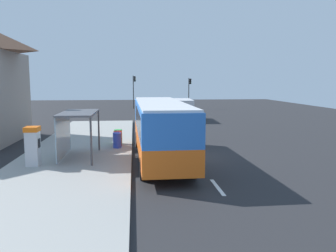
# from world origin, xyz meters

# --- Properties ---
(ground_plane) EXTENTS (56.00, 92.00, 0.04)m
(ground_plane) POSITION_xyz_m (0.00, 14.00, -0.02)
(ground_plane) COLOR #262628
(sidewalk_platform) EXTENTS (6.20, 30.00, 0.18)m
(sidewalk_platform) POSITION_xyz_m (-6.40, 2.00, 0.09)
(sidewalk_platform) COLOR #999993
(sidewalk_platform) RESTS_ON ground
(lane_stripe_seg_0) EXTENTS (0.16, 2.20, 0.01)m
(lane_stripe_seg_0) POSITION_xyz_m (0.25, -6.00, 0.01)
(lane_stripe_seg_0) COLOR silver
(lane_stripe_seg_0) RESTS_ON ground
(lane_stripe_seg_1) EXTENTS (0.16, 2.20, 0.01)m
(lane_stripe_seg_1) POSITION_xyz_m (0.25, -1.00, 0.01)
(lane_stripe_seg_1) COLOR silver
(lane_stripe_seg_1) RESTS_ON ground
(lane_stripe_seg_2) EXTENTS (0.16, 2.20, 0.01)m
(lane_stripe_seg_2) POSITION_xyz_m (0.25, 4.00, 0.01)
(lane_stripe_seg_2) COLOR silver
(lane_stripe_seg_2) RESTS_ON ground
(lane_stripe_seg_3) EXTENTS (0.16, 2.20, 0.01)m
(lane_stripe_seg_3) POSITION_xyz_m (0.25, 9.00, 0.01)
(lane_stripe_seg_3) COLOR silver
(lane_stripe_seg_3) RESTS_ON ground
(lane_stripe_seg_4) EXTENTS (0.16, 2.20, 0.01)m
(lane_stripe_seg_4) POSITION_xyz_m (0.25, 14.00, 0.01)
(lane_stripe_seg_4) COLOR silver
(lane_stripe_seg_4) RESTS_ON ground
(lane_stripe_seg_5) EXTENTS (0.16, 2.20, 0.01)m
(lane_stripe_seg_5) POSITION_xyz_m (0.25, 19.00, 0.01)
(lane_stripe_seg_5) COLOR silver
(lane_stripe_seg_5) RESTS_ON ground
(lane_stripe_seg_6) EXTENTS (0.16, 2.20, 0.01)m
(lane_stripe_seg_6) POSITION_xyz_m (0.25, 24.00, 0.01)
(lane_stripe_seg_6) COLOR silver
(lane_stripe_seg_6) RESTS_ON ground
(lane_stripe_seg_7) EXTENTS (0.16, 2.20, 0.01)m
(lane_stripe_seg_7) POSITION_xyz_m (0.25, 29.00, 0.01)
(lane_stripe_seg_7) COLOR silver
(lane_stripe_seg_7) RESTS_ON ground
(bus) EXTENTS (2.70, 11.05, 3.21)m
(bus) POSITION_xyz_m (-1.71, -0.84, 1.84)
(bus) COLOR orange
(bus) RESTS_ON ground
(white_van) EXTENTS (2.23, 5.28, 2.30)m
(white_van) POSITION_xyz_m (2.20, 18.50, 1.34)
(white_van) COLOR silver
(white_van) RESTS_ON ground
(sedan_near) EXTENTS (2.04, 4.49, 1.52)m
(sedan_near) POSITION_xyz_m (2.30, 28.65, 0.79)
(sedan_near) COLOR navy
(sedan_near) RESTS_ON ground
(ticket_machine) EXTENTS (0.66, 0.76, 1.94)m
(ticket_machine) POSITION_xyz_m (-8.11, -2.18, 1.17)
(ticket_machine) COLOR silver
(ticket_machine) RESTS_ON sidewalk_platform
(recycling_bin_blue) EXTENTS (0.52, 0.52, 0.95)m
(recycling_bin_blue) POSITION_xyz_m (-4.20, 2.04, 0.66)
(recycling_bin_blue) COLOR blue
(recycling_bin_blue) RESTS_ON sidewalk_platform
(recycling_bin_red) EXTENTS (0.52, 0.52, 0.95)m
(recycling_bin_red) POSITION_xyz_m (-4.20, 2.74, 0.66)
(recycling_bin_red) COLOR red
(recycling_bin_red) RESTS_ON sidewalk_platform
(recycling_bin_green) EXTENTS (0.52, 0.52, 0.95)m
(recycling_bin_green) POSITION_xyz_m (-4.20, 3.44, 0.66)
(recycling_bin_green) COLOR green
(recycling_bin_green) RESTS_ON sidewalk_platform
(traffic_light_near_side) EXTENTS (0.49, 0.28, 4.73)m
(traffic_light_near_side) POSITION_xyz_m (5.50, 34.24, 3.16)
(traffic_light_near_side) COLOR #2D2D2D
(traffic_light_near_side) RESTS_ON ground
(traffic_light_far_side) EXTENTS (0.49, 0.28, 5.10)m
(traffic_light_far_side) POSITION_xyz_m (-3.10, 35.04, 3.39)
(traffic_light_far_side) COLOR #2D2D2D
(traffic_light_far_side) RESTS_ON ground
(bus_shelter) EXTENTS (1.80, 4.00, 2.50)m
(bus_shelter) POSITION_xyz_m (-6.41, -0.57, 2.10)
(bus_shelter) COLOR #4C4C51
(bus_shelter) RESTS_ON sidewalk_platform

